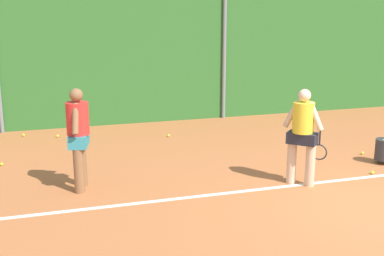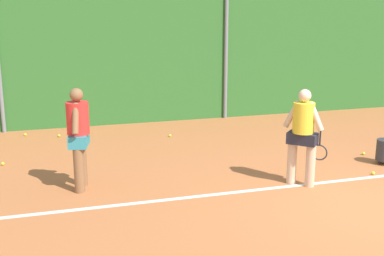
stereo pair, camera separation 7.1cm
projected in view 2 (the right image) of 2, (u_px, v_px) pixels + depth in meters
ground_plane at (309, 169)px, 9.56m from camera, size 31.43×31.43×0.00m
hedge_fence_backdrop at (224, 59)px, 13.75m from camera, size 20.43×0.25×3.27m
fence_post_center at (226, 55)px, 13.56m from camera, size 0.10×0.10×3.54m
court_baseline_paint at (330, 182)px, 8.85m from camera, size 14.93×0.10×0.01m
player_foreground_near at (303, 132)px, 8.50m from camera, size 0.63×0.56×1.71m
player_midcourt at (79, 133)px, 8.30m from camera, size 0.40×0.72×1.76m
tennis_ball_2 at (59, 136)px, 11.90m from camera, size 0.07×0.07×0.07m
tennis_ball_3 at (3, 164)px, 9.77m from camera, size 0.07×0.07×0.07m
tennis_ball_4 at (363, 153)px, 10.46m from camera, size 0.07×0.07×0.07m
tennis_ball_6 at (25, 135)px, 12.00m from camera, size 0.07×0.07×0.07m
tennis_ball_7 at (373, 173)px, 9.23m from camera, size 0.07×0.07×0.07m
tennis_ball_10 at (310, 114)px, 14.32m from camera, size 0.07×0.07×0.07m
tennis_ball_11 at (170, 136)px, 11.92m from camera, size 0.07×0.07×0.07m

